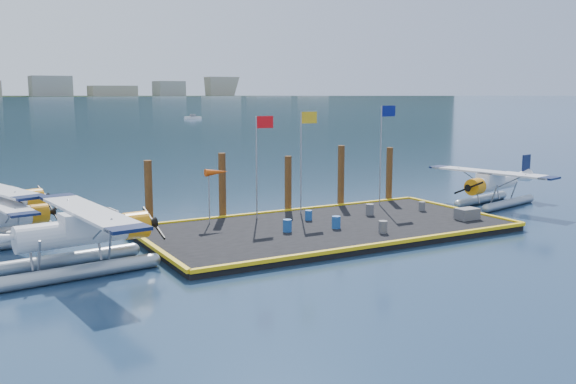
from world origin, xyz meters
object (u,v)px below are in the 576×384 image
Objects in this scene: drum_4 at (422,206)px; piling_0 at (149,196)px; crate at (467,214)px; piling_1 at (222,188)px; drum_1 at (383,227)px; piling_4 at (389,176)px; drum_2 at (370,210)px; seaplane_d at (493,186)px; windsock at (217,173)px; flagpole_red at (260,151)px; piling_3 at (341,178)px; seaplane_a at (80,236)px; drum_3 at (336,222)px; drum_0 at (287,226)px; piling_2 at (288,186)px; drum_5 at (309,215)px; flagpole_blue at (383,140)px; flagpole_yellow at (304,147)px.

piling_0 is (-16.13, 4.47, 1.31)m from drum_4.
piling_1 is (-12.13, 7.87, 1.37)m from crate.
drum_1 is 0.15× the size of piling_1.
crate is at bearing -92.71° from piling_4.
drum_2 is 0.17× the size of piling_0.
seaplane_d is 7.01× the size of crate.
windsock is at bearing 69.86° from seaplane_d.
flagpole_red reaches higher than piling_3.
seaplane_a is at bearing -127.39° from piling_0.
drum_3 is at bearing 85.83° from seaplane_d.
drum_0 is at bearing 82.60° from seaplane_d.
drum_1 is at bearing -129.51° from piling_4.
piling_3 reaches higher than piling_2.
drum_2 is 0.22× the size of windsock.
drum_3 is at bearing -42.36° from windsock.
drum_0 is at bearing -60.65° from windsock.
piling_1 is at bearing 137.27° from drum_5.
drum_1 is 8.54m from piling_2.
flagpole_red is at bearing 180.00° from flagpole_blue.
flagpole_blue is at bearing -0.00° from windsock.
piling_1 is at bearing 102.66° from drum_0.
drum_3 is 0.52× the size of crate.
flagpole_red is at bearing 84.06° from drum_0.
flagpole_red is 3.28m from piling_1.
drum_0 reaches higher than crate.
windsock is 0.73× the size of piling_3.
flagpole_red reaches higher than drum_5.
windsock is (-19.49, 2.22, 1.82)m from seaplane_d.
drum_0 is at bearing -156.47° from flagpole_blue.
drum_3 is (2.77, -0.53, 0.00)m from drum_0.
seaplane_d is at bearing 1.36° from drum_2.
piling_2 is (4.50, 0.00, -0.20)m from piling_1.
piling_2 reaches higher than seaplane_a.
drum_1 is at bearing -126.99° from flagpole_blue.
drum_3 is 0.22× the size of windsock.
seaplane_a reaches higher than crate.
seaplane_a is at bearing -155.69° from flagpole_red.
piling_1 is at bearing 161.21° from flagpole_yellow.
seaplane_a is 1.12× the size of seaplane_d.
piling_3 reaches higher than seaplane_d.
drum_0 reaches higher than drum_4.
drum_1 is 0.16× the size of piling_0.
drum_3 is at bearing -63.16° from flagpole_red.
drum_0 is 5.07m from drum_1.
piling_1 is (-4.70, 1.60, -2.41)m from flagpole_yellow.
drum_0 is 0.51× the size of crate.
seaplane_d is 14.09× the size of drum_1.
drum_3 is 0.17× the size of piling_0.
piling_4 is (6.91, 8.39, 1.28)m from drum_1.
flagpole_yellow is 9.67m from piling_0.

